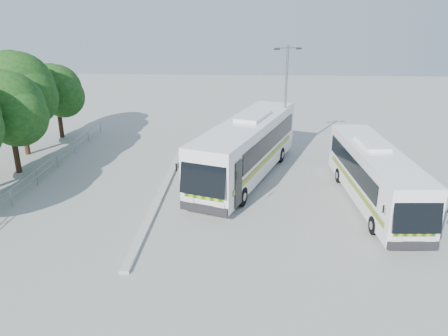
# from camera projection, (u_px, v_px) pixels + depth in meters

# --- Properties ---
(ground) EXTENTS (100.00, 100.00, 0.00)m
(ground) POSITION_uv_depth(u_px,v_px,m) (198.00, 211.00, 22.93)
(ground) COLOR gray
(ground) RESTS_ON ground
(kerb_divider) EXTENTS (0.40, 16.00, 0.15)m
(kerb_divider) POSITION_uv_depth(u_px,v_px,m) (161.00, 193.00, 24.90)
(kerb_divider) COLOR #B2B2AD
(kerb_divider) RESTS_ON ground
(railing) EXTENTS (0.06, 22.00, 1.00)m
(railing) POSITION_uv_depth(u_px,v_px,m) (43.00, 168.00, 26.92)
(railing) COLOR gray
(railing) RESTS_ON ground
(tree_far_c) EXTENTS (4.97, 4.69, 6.49)m
(tree_far_c) POSITION_uv_depth(u_px,v_px,m) (9.00, 108.00, 26.85)
(tree_far_c) COLOR #382314
(tree_far_c) RESTS_ON ground
(tree_far_d) EXTENTS (5.62, 5.30, 7.33)m
(tree_far_d) POSITION_uv_depth(u_px,v_px,m) (19.00, 88.00, 30.18)
(tree_far_d) COLOR #382314
(tree_far_d) RESTS_ON ground
(tree_far_e) EXTENTS (4.54, 4.28, 5.92)m
(tree_far_e) POSITION_uv_depth(u_px,v_px,m) (57.00, 90.00, 34.69)
(tree_far_e) COLOR #382314
(tree_far_e) RESTS_ON ground
(coach_main) EXTENTS (6.70, 13.03, 3.59)m
(coach_main) POSITION_uv_depth(u_px,v_px,m) (247.00, 147.00, 26.82)
(coach_main) COLOR white
(coach_main) RESTS_ON ground
(coach_adjacent) EXTENTS (2.83, 11.06, 3.04)m
(coach_adjacent) POSITION_uv_depth(u_px,v_px,m) (375.00, 175.00, 23.23)
(coach_adjacent) COLOR white
(coach_adjacent) RESTS_ON ground
(lamppost) EXTENTS (1.85, 0.76, 7.76)m
(lamppost) POSITION_uv_depth(u_px,v_px,m) (286.00, 98.00, 29.65)
(lamppost) COLOR gray
(lamppost) RESTS_ON ground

